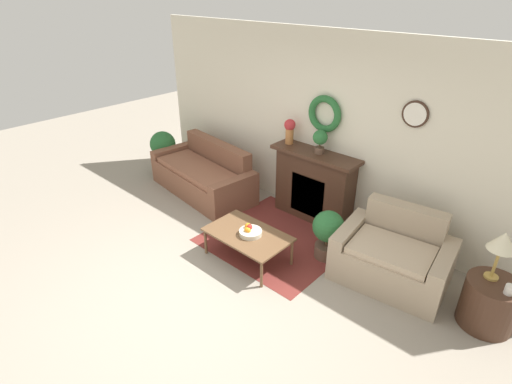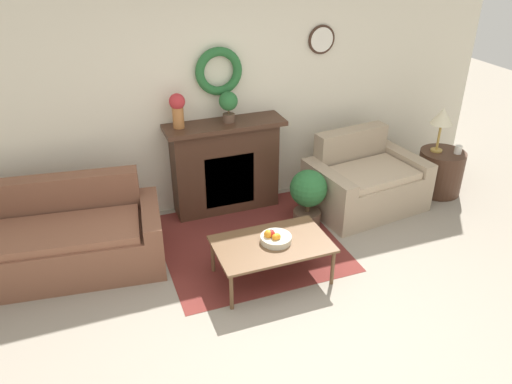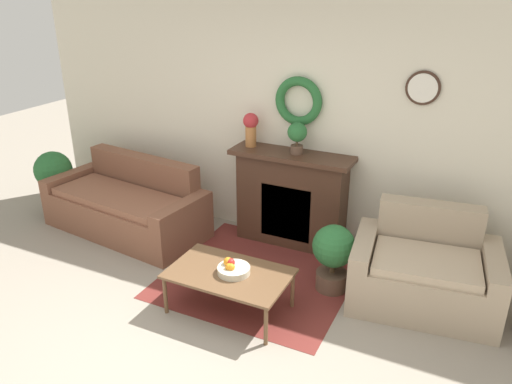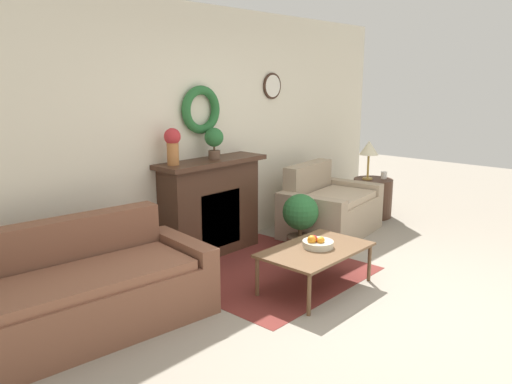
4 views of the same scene
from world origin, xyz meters
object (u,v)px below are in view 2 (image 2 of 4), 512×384
couch_left (59,241)px  vase_on_mantel_left (178,108)px  coffee_table (272,246)px  fruit_bowl (275,238)px  potted_plant_on_mantel (228,104)px  potted_plant_floor_by_loveseat (308,194)px  table_lamp (442,118)px  fireplace (225,166)px  side_table_by_loveseat (440,172)px  mug (458,150)px  loveseat_right (364,182)px

couch_left → vase_on_mantel_left: (1.36, 0.55, 0.99)m
coffee_table → fruit_bowl: bearing=15.2°
potted_plant_on_mantel → potted_plant_floor_by_loveseat: potted_plant_on_mantel is taller
potted_plant_on_mantel → table_lamp: bearing=-11.1°
fireplace → potted_plant_on_mantel: (0.05, -0.01, 0.74)m
side_table_by_loveseat → mug: mug is taller
potted_plant_floor_by_loveseat → side_table_by_loveseat: bearing=4.4°
coffee_table → table_lamp: table_lamp is taller
couch_left → vase_on_mantel_left: vase_on_mantel_left is taller
fireplace → coffee_table: fireplace is taller
couch_left → side_table_by_loveseat: (4.46, -0.01, -0.03)m
table_lamp → potted_plant_floor_by_loveseat: size_ratio=0.81×
fireplace → loveseat_right: size_ratio=0.97×
fireplace → potted_plant_on_mantel: size_ratio=3.95×
fruit_bowl → mug: size_ratio=2.93×
loveseat_right → table_lamp: size_ratio=2.52×
couch_left → potted_plant_floor_by_loveseat: 2.58m
potted_plant_floor_by_loveseat → coffee_table: bearing=-134.8°
mug → potted_plant_on_mantel: 2.83m
side_table_by_loveseat → fireplace: bearing=168.0°
loveseat_right → side_table_by_loveseat: 1.07m
vase_on_mantel_left → side_table_by_loveseat: bearing=-10.2°
vase_on_mantel_left → fruit_bowl: bearing=-69.7°
loveseat_right → coffee_table: bearing=-157.0°
loveseat_right → table_lamp: bearing=-5.1°
coffee_table → potted_plant_floor_by_loveseat: size_ratio=1.59×
fireplace → vase_on_mantel_left: 0.90m
mug → vase_on_mantel_left: (-3.22, 0.66, 0.70)m
fruit_bowl → potted_plant_on_mantel: bearing=89.0°
fireplace → side_table_by_loveseat: 2.67m
fireplace → table_lamp: table_lamp is taller
loveseat_right → coffee_table: loveseat_right is taller
coffee_table → mug: bearing=15.9°
mug → potted_plant_floor_by_loveseat: potted_plant_floor_by_loveseat is taller
loveseat_right → side_table_by_loveseat: loveseat_right is taller
side_table_by_loveseat → potted_plant_floor_by_loveseat: 1.89m
couch_left → potted_plant_floor_by_loveseat: (2.57, -0.15, 0.09)m
loveseat_right → fruit_bowl: (-1.50, -0.88, 0.13)m
coffee_table → fruit_bowl: size_ratio=3.67×
fireplace → mug: fireplace is taller
potted_plant_on_mantel → potted_plant_floor_by_loveseat: size_ratio=0.50×
table_lamp → potted_plant_floor_by_loveseat: bearing=-173.8°
coffee_table → potted_plant_floor_by_loveseat: bearing=45.2°
fireplace → potted_plant_on_mantel: 0.74m
fruit_bowl → side_table_by_loveseat: bearing=18.5°
coffee_table → mug: (2.73, 0.78, 0.23)m
side_table_by_loveseat → vase_on_mantel_left: 3.31m
potted_plant_floor_by_loveseat → table_lamp: bearing=6.2°
mug → vase_on_mantel_left: 3.36m
couch_left → fruit_bowl: size_ratio=7.01×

